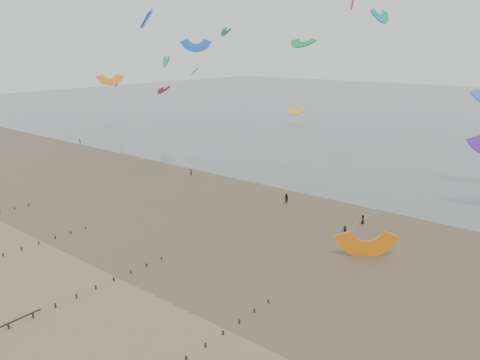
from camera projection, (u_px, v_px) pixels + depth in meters
name	position (u px, v px, depth m)	size (l,w,h in m)	color
ground	(66.00, 284.00, 57.63)	(500.00, 500.00, 0.00)	brown
sea_and_shore	(223.00, 206.00, 85.87)	(500.00, 665.00, 0.03)	#475654
kitesurfer_lead	(191.00, 172.00, 105.73)	(0.59, 0.38, 1.60)	black
kitesurfers	(449.00, 223.00, 74.95)	(136.99, 25.89, 1.88)	black
grounded_kite	(365.00, 256.00, 65.38)	(7.37, 3.86, 5.61)	orange
kites_airborne	(351.00, 75.00, 120.63)	(236.34, 109.92, 42.41)	#481AAA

